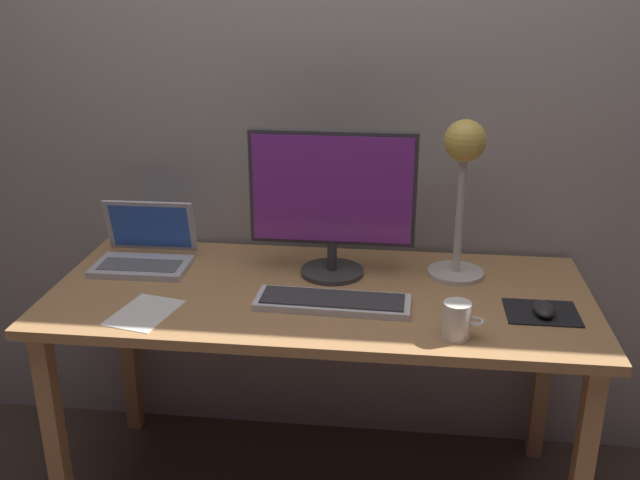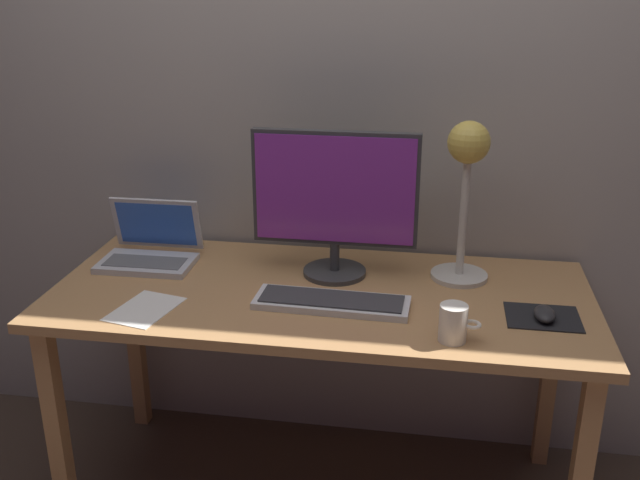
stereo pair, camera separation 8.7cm
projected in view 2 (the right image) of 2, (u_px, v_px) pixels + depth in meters
name	position (u px, v px, depth m)	size (l,w,h in m)	color
back_wall	(340.00, 81.00, 2.31)	(4.80, 0.06, 2.60)	#A8A099
desk	(320.00, 314.00, 2.17)	(1.60, 0.70, 0.74)	tan
monitor	(335.00, 197.00, 2.16)	(0.50, 0.20, 0.45)	#38383A
keyboard_main	(332.00, 302.00, 2.04)	(0.44, 0.15, 0.03)	silver
laptop	(151.00, 244.00, 2.34)	(0.30, 0.23, 0.20)	silver
desk_lamp	(467.00, 172.00, 2.11)	(0.17, 0.17, 0.49)	beige
mousepad	(543.00, 317.00, 1.97)	(0.20, 0.16, 0.00)	black
mouse	(545.00, 314.00, 1.95)	(0.06, 0.10, 0.03)	#28282B
coffee_mug	(454.00, 323.00, 1.83)	(0.11, 0.07, 0.10)	white
paper_sheet_near_mouse	(145.00, 309.00, 2.02)	(0.15, 0.21, 0.00)	white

